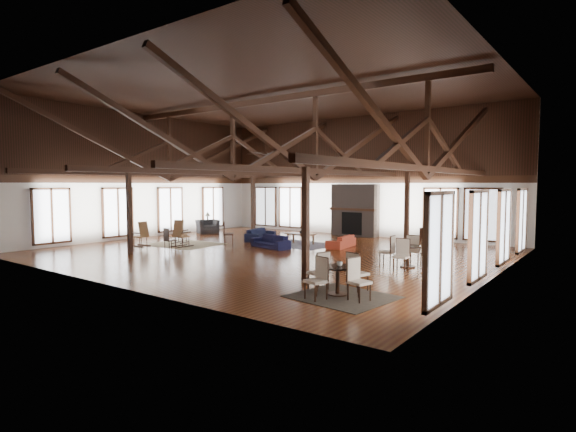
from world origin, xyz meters
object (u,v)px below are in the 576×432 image
Objects in this scene: cafe_table_far at (408,252)px; armchair at (207,227)px; sofa_navy_left at (261,235)px; sofa_orange at (341,241)px; cafe_table_near at (338,275)px; coffee_table at (300,235)px; tv_console at (434,235)px; sofa_navy_front at (271,242)px.

armchair is at bearing 166.15° from cafe_table_far.
sofa_navy_left reaches higher than sofa_orange.
sofa_navy_left is 8.42m from cafe_table_far.
cafe_table_near is (3.96, -7.01, 0.23)m from sofa_orange.
armchair reaches higher than sofa_orange.
sofa_navy_left is 1.45× the size of coffee_table.
sofa_orange is at bearing -100.12° from sofa_navy_left.
cafe_table_near is at bearing -89.31° from cafe_table_far.
armchair is at bearing 68.72° from sofa_navy_left.
cafe_table_far reaches higher than coffee_table.
cafe_table_near is 1.51× the size of tv_console.
coffee_table is 6.53m from armchair.
armchair is 11.44m from tv_console.
sofa_orange is at bearing -65.69° from armchair.
coffee_table is 8.92m from cafe_table_near.
cafe_table_far is at bearing -119.62° from sofa_navy_left.
sofa_orange is 0.91× the size of cafe_table_near.
cafe_table_near reaches higher than armchair.
tv_console is (4.32, 4.38, -0.12)m from coffee_table.
tv_console is at bearing 97.70° from cafe_table_near.
cafe_table_near reaches higher than sofa_orange.
sofa_navy_left is at bearing 151.06° from sofa_navy_front.
cafe_table_near reaches higher than tv_console.
tv_console reaches higher than coffee_table.
sofa_orange is at bearing 119.48° from cafe_table_near.
sofa_navy_left is 4.25m from armchair.
sofa_navy_front is 0.96× the size of cafe_table_near.
cafe_table_near is at bearing -47.46° from coffee_table.
armchair is 0.89× the size of tv_console.
armchair is 0.60× the size of cafe_table_far.
cafe_table_near is at bearing -93.95° from armchair.
armchair is 12.64m from cafe_table_far.
coffee_table is at bearing 89.34° from sofa_navy_front.
armchair is at bearing 171.30° from sofa_navy_front.
sofa_navy_left is 1.68× the size of armchair.
sofa_orange is (4.15, 0.21, -0.02)m from sofa_navy_left.
tv_console is at bearing 47.14° from coffee_table.
cafe_table_far is 6.90m from tv_console.
sofa_navy_front reaches higher than sofa_orange.
sofa_navy_front is 7.60m from tv_console.
tv_console is (-1.51, 11.13, -0.16)m from cafe_table_near.
sofa_navy_left is (-1.94, 1.66, 0.01)m from sofa_navy_front.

